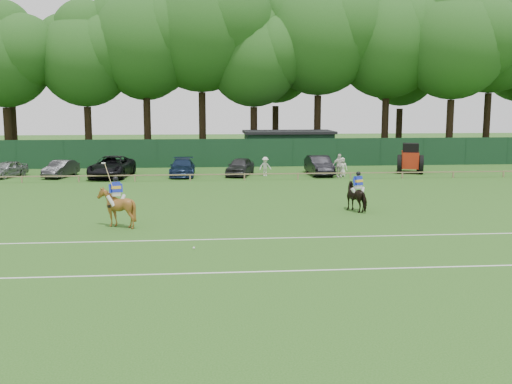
{
  "coord_description": "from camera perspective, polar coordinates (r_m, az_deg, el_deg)",
  "views": [
    {
      "loc": [
        -2.11,
        -25.8,
        5.81
      ],
      "look_at": [
        0.5,
        3.0,
        1.4
      ],
      "focal_mm": 42.0,
      "sensor_mm": 36.0,
      "label": 1
    }
  ],
  "objects": [
    {
      "name": "tree_row",
      "position": [
        61.22,
        -1.3,
        3.23
      ],
      "size": [
        96.0,
        12.0,
        21.0
      ],
      "primitive_type": null,
      "color": "#26561C",
      "rests_on": "ground"
    },
    {
      "name": "pitch_rail",
      "position": [
        44.18,
        -2.4,
        1.69
      ],
      "size": [
        62.1,
        0.1,
        0.5
      ],
      "color": "#997F5B",
      "rests_on": "ground"
    },
    {
      "name": "spectator_mid",
      "position": [
        46.27,
        7.9,
        2.5
      ],
      "size": [
        1.13,
        0.7,
        1.8
      ],
      "primitive_type": "imported",
      "rotation": [
        0.0,
        0.0,
        0.26
      ],
      "color": "silver",
      "rests_on": "ground"
    },
    {
      "name": "rider_chestnut",
      "position": [
        28.36,
        -13.2,
        0.16
      ],
      "size": [
        0.98,
        0.54,
        2.05
      ],
      "rotation": [
        0.0,
        0.0,
        3.48
      ],
      "color": "silver",
      "rests_on": "ground"
    },
    {
      "name": "spectator_left",
      "position": [
        46.74,
        0.88,
        2.45
      ],
      "size": [
        1.05,
        0.73,
        1.49
      ],
      "primitive_type": "imported",
      "rotation": [
        0.0,
        0.0,
        0.19
      ],
      "color": "silver",
      "rests_on": "ground"
    },
    {
      "name": "tractor",
      "position": [
        50.29,
        14.47,
        3.08
      ],
      "size": [
        2.69,
        3.32,
        2.43
      ],
      "rotation": [
        0.0,
        0.0,
        -0.3
      ],
      "color": "#AC250F",
      "rests_on": "ground"
    },
    {
      "name": "perimeter_fence",
      "position": [
        53.04,
        -2.88,
        3.73
      ],
      "size": [
        92.08,
        0.08,
        2.5
      ],
      "color": "#14351E",
      "rests_on": "ground"
    },
    {
      "name": "sedan_navy",
      "position": [
        47.04,
        -7.03,
        2.34
      ],
      "size": [
        1.95,
        4.67,
        1.35
      ],
      "primitive_type": "imported",
      "rotation": [
        0.0,
        0.0,
        -0.01
      ],
      "color": "#13223E",
      "rests_on": "ground"
    },
    {
      "name": "horse_dark",
      "position": [
        32.24,
        9.67,
        -0.44
      ],
      "size": [
        1.55,
        2.01,
        1.54
      ],
      "primitive_type": "imported",
      "rotation": [
        0.0,
        0.0,
        3.6
      ],
      "color": "black",
      "rests_on": "ground"
    },
    {
      "name": "ground",
      "position": [
        26.53,
        -0.49,
        -3.98
      ],
      "size": [
        160.0,
        160.0,
        0.0
      ],
      "primitive_type": "plane",
      "color": "#1E4C14",
      "rests_on": "ground"
    },
    {
      "name": "polo_ball",
      "position": [
        23.94,
        -5.93,
        -5.31
      ],
      "size": [
        0.09,
        0.09,
        0.09
      ],
      "primitive_type": "sphere",
      "color": "silver",
      "rests_on": "ground"
    },
    {
      "name": "hatch_grey",
      "position": [
        47.02,
        -1.53,
        2.43
      ],
      "size": [
        2.8,
        4.41,
        1.4
      ],
      "primitive_type": "imported",
      "rotation": [
        0.0,
        0.0,
        -0.3
      ],
      "color": "#2D2D2F",
      "rests_on": "ground"
    },
    {
      "name": "spectator_right",
      "position": [
        46.84,
        8.24,
        2.37
      ],
      "size": [
        0.74,
        0.5,
        1.48
      ],
      "primitive_type": "imported",
      "rotation": [
        0.0,
        0.0,
        0.04
      ],
      "color": "silver",
      "rests_on": "ground"
    },
    {
      "name": "estate_black",
      "position": [
        47.71,
        6.05,
        2.54
      ],
      "size": [
        1.73,
        4.62,
        1.51
      ],
      "primitive_type": "imported",
      "rotation": [
        0.0,
        0.0,
        0.03
      ],
      "color": "black",
      "rests_on": "ground"
    },
    {
      "name": "suv_black",
      "position": [
        47.31,
        -13.58,
        2.35
      ],
      "size": [
        3.29,
        6.04,
        1.61
      ],
      "primitive_type": "imported",
      "rotation": [
        0.0,
        0.0,
        -0.11
      ],
      "color": "black",
      "rests_on": "ground"
    },
    {
      "name": "pitch_lines",
      "position": [
        23.14,
        0.22,
        -5.86
      ],
      "size": [
        60.0,
        5.1,
        0.01
      ],
      "color": "silver",
      "rests_on": "ground"
    },
    {
      "name": "sedan_grey",
      "position": [
        48.47,
        -18.1,
        2.12
      ],
      "size": [
        2.25,
        4.1,
        1.28
      ],
      "primitive_type": "imported",
      "rotation": [
        0.0,
        0.0,
        -0.24
      ],
      "color": "#29292B",
      "rests_on": "ground"
    },
    {
      "name": "horse_chestnut",
      "position": [
        28.5,
        -13.14,
        -1.44
      ],
      "size": [
        1.95,
        2.07,
        1.84
      ],
      "primitive_type": "imported",
      "rotation": [
        0.0,
        0.0,
        3.48
      ],
      "color": "brown",
      "rests_on": "ground"
    },
    {
      "name": "utility_shed",
      "position": [
        56.55,
        3.09,
        4.33
      ],
      "size": [
        8.4,
        4.4,
        3.04
      ],
      "color": "#14331E",
      "rests_on": "ground"
    },
    {
      "name": "rider_dark",
      "position": [
        32.13,
        9.72,
        0.8
      ],
      "size": [
        0.89,
        0.59,
        1.41
      ],
      "rotation": [
        0.0,
        0.0,
        3.6
      ],
      "color": "silver",
      "rests_on": "ground"
    },
    {
      "name": "sedan_silver",
      "position": [
        49.77,
        -22.62,
        2.03
      ],
      "size": [
        2.73,
        4.01,
        1.27
      ],
      "primitive_type": "imported",
      "rotation": [
        0.0,
        0.0,
        -0.37
      ],
      "color": "#929497",
      "rests_on": "ground"
    }
  ]
}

